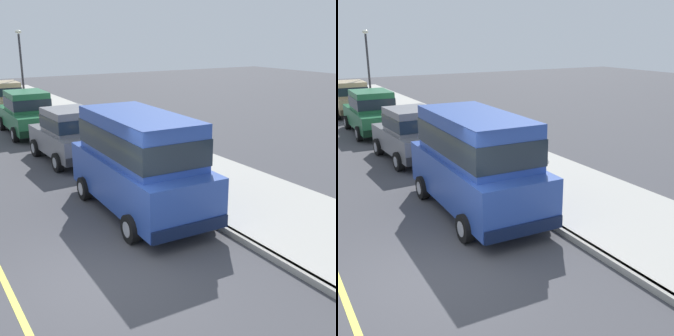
% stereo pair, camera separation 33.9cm
% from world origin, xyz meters
% --- Properties ---
extents(ground_plane, '(80.00, 80.00, 0.00)m').
position_xyz_m(ground_plane, '(0.00, 0.00, 0.00)').
color(ground_plane, '#424247').
extents(curb, '(0.16, 64.00, 0.14)m').
position_xyz_m(curb, '(3.20, 0.00, 0.07)').
color(curb, gray).
rests_on(curb, ground).
extents(sidewalk, '(3.60, 64.00, 0.14)m').
position_xyz_m(sidewalk, '(5.00, 0.00, 0.07)').
color(sidewalk, '#A8A59E').
rests_on(sidewalk, ground).
extents(lane_centre_line, '(0.12, 57.60, 0.01)m').
position_xyz_m(lane_centre_line, '(-1.60, 0.00, 0.00)').
color(lane_centre_line, '#E0D64C').
rests_on(lane_centre_line, ground).
extents(car_blue_van, '(2.24, 4.95, 2.52)m').
position_xyz_m(car_blue_van, '(2.11, 2.50, 1.39)').
color(car_blue_van, '#28479E').
rests_on(car_blue_van, ground).
extents(car_grey_hatchback, '(2.06, 3.86, 1.88)m').
position_xyz_m(car_grey_hatchback, '(2.20, 7.93, 0.98)').
color(car_grey_hatchback, slate).
rests_on(car_grey_hatchback, ground).
extents(car_green_sedan, '(2.09, 4.63, 1.92)m').
position_xyz_m(car_green_sedan, '(2.08, 13.14, 0.98)').
color(car_green_sedan, '#23663D').
rests_on(car_green_sedan, ground).
extents(car_tan_hatchback, '(2.01, 3.83, 1.88)m').
position_xyz_m(car_tan_hatchback, '(2.13, 18.30, 0.98)').
color(car_tan_hatchback, tan).
rests_on(car_tan_hatchback, ground).
extents(dog_white, '(0.67, 0.45, 0.49)m').
position_xyz_m(dog_white, '(4.98, 3.68, 0.43)').
color(dog_white, white).
rests_on(dog_white, sidewalk).
extents(fire_hydrant, '(0.34, 0.24, 0.72)m').
position_xyz_m(fire_hydrant, '(3.65, 7.53, 0.48)').
color(fire_hydrant, red).
rests_on(fire_hydrant, sidewalk).
extents(street_lamp, '(0.36, 0.36, 4.42)m').
position_xyz_m(street_lamp, '(3.55, 19.61, 2.91)').
color(street_lamp, '#2D2D33').
rests_on(street_lamp, sidewalk).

